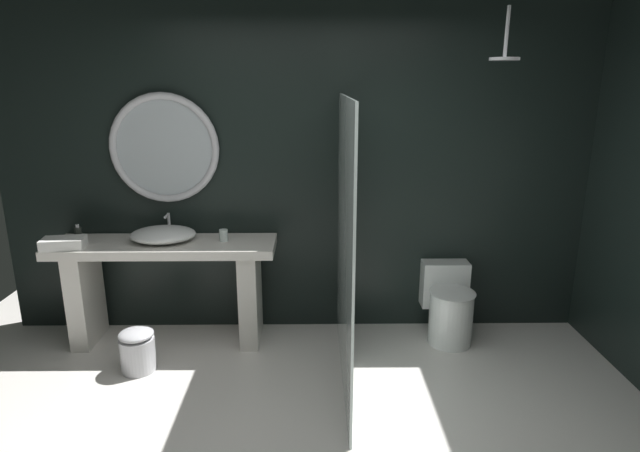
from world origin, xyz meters
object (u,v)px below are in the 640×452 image
object	(u,v)px
soap_dispenser	(78,235)
toilet	(448,305)
round_wall_mirror	(164,148)
waste_bin	(138,350)
rain_shower_head	(505,54)
vessel_sink	(163,234)
tumbler_cup	(224,235)
folded_hand_towel	(63,243)

from	to	relation	value
soap_dispenser	toilet	size ratio (longest dim) A/B	0.25
round_wall_mirror	waste_bin	size ratio (longest dim) A/B	2.67
rain_shower_head	waste_bin	bearing A→B (deg)	-174.20
vessel_sink	tumbler_cup	size ratio (longest dim) A/B	5.40
waste_bin	folded_hand_towel	bearing A→B (deg)	151.59
vessel_sink	round_wall_mirror	size ratio (longest dim) A/B	0.59
soap_dispenser	folded_hand_towel	world-z (taller)	soap_dispenser
tumbler_cup	folded_hand_towel	bearing A→B (deg)	-171.72
waste_bin	round_wall_mirror	bearing A→B (deg)	80.58
tumbler_cup	folded_hand_towel	xyz separation A→B (m)	(-1.16, -0.17, -0.01)
soap_dispenser	vessel_sink	bearing A→B (deg)	2.96
soap_dispenser	toilet	world-z (taller)	soap_dispenser
soap_dispenser	waste_bin	world-z (taller)	soap_dispenser
toilet	vessel_sink	bearing A→B (deg)	179.73
tumbler_cup	toilet	xyz separation A→B (m)	(1.78, -0.01, -0.59)
vessel_sink	toilet	size ratio (longest dim) A/B	0.84
soap_dispenser	folded_hand_towel	distance (m)	0.15
tumbler_cup	waste_bin	xyz separation A→B (m)	(-0.57, -0.48, -0.71)
vessel_sink	round_wall_mirror	distance (m)	0.67
tumbler_cup	round_wall_mirror	world-z (taller)	round_wall_mirror
round_wall_mirror	rain_shower_head	xyz separation A→B (m)	(2.44, -0.43, 0.68)
rain_shower_head	toilet	distance (m)	1.93
toilet	folded_hand_towel	size ratio (longest dim) A/B	1.98
tumbler_cup	waste_bin	distance (m)	1.03
soap_dispenser	waste_bin	distance (m)	1.01
round_wall_mirror	soap_dispenser	bearing A→B (deg)	-160.20
rain_shower_head	toilet	size ratio (longest dim) A/B	0.58
rain_shower_head	waste_bin	world-z (taller)	rain_shower_head
vessel_sink	waste_bin	bearing A→B (deg)	-102.43
vessel_sink	round_wall_mirror	bearing A→B (deg)	88.13
vessel_sink	folded_hand_towel	bearing A→B (deg)	-166.05
vessel_sink	tumbler_cup	xyz separation A→B (m)	(0.47, -0.00, -0.01)
tumbler_cup	toilet	size ratio (longest dim) A/B	0.16
waste_bin	toilet	bearing A→B (deg)	11.44
waste_bin	tumbler_cup	bearing A→B (deg)	40.13
vessel_sink	toilet	bearing A→B (deg)	-0.27
round_wall_mirror	folded_hand_towel	distance (m)	1.02
waste_bin	soap_dispenser	bearing A→B (deg)	139.37
vessel_sink	folded_hand_towel	distance (m)	0.71
round_wall_mirror	waste_bin	xyz separation A→B (m)	(-0.11, -0.68, -1.36)
folded_hand_towel	toilet	bearing A→B (deg)	3.14
soap_dispenser	waste_bin	bearing A→B (deg)	-40.63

